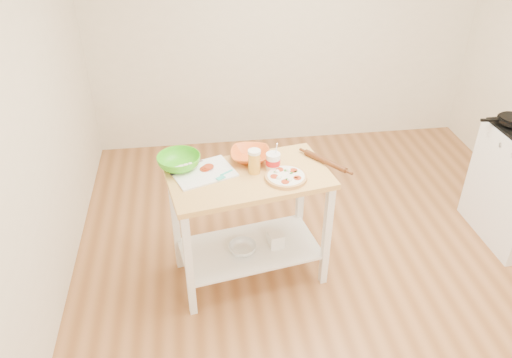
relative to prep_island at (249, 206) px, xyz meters
The scene contains 14 objects.
room_shell 0.96m from the prep_island, 11.55° to the right, with size 4.04×4.54×2.74m.
prep_island is the anchor object (origin of this frame).
skillet 2.18m from the prep_island, 10.50° to the left, with size 0.37×0.23×0.03m.
pizza 0.37m from the prep_island, 18.45° to the right, with size 0.28×0.28×0.04m.
cutting_board 0.41m from the prep_island, 167.02° to the left, with size 0.48×0.42×0.04m.
spatula 0.32m from the prep_island, behind, with size 0.12×0.12×0.01m.
knife 0.53m from the prep_island, 166.17° to the left, with size 0.23×0.18×0.01m.
orange_bowl 0.36m from the prep_island, 80.52° to the left, with size 0.28×0.28×0.07m, color orange.
green_bowl 0.58m from the prep_island, 160.83° to the left, with size 0.30×0.30×0.09m, color #42BF1A.
beer_pint 0.35m from the prep_island, 38.55° to the left, with size 0.09×0.09×0.17m.
yogurt_tub 0.36m from the prep_island, 17.78° to the left, with size 0.10×0.10×0.21m.
rolling_pin 0.61m from the prep_island, ahead, with size 0.04×0.04×0.35m, color #592D14.
shelf_glass_bowl 0.36m from the prep_island, 145.05° to the right, with size 0.20×0.20×0.06m, color silver.
shelf_bin 0.38m from the prep_island, ahead, with size 0.11×0.11×0.11m, color white.
Camera 1 is at (-0.98, -2.68, 2.71)m, focal length 35.00 mm.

